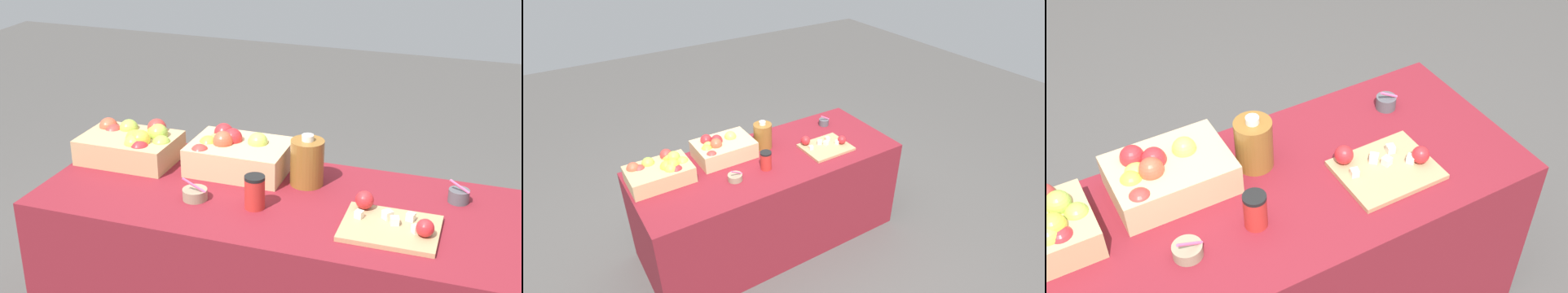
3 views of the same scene
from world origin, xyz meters
TOP-DOWN VIEW (x-y plane):
  - ground_plane at (0.00, 0.00)m, footprint 10.00×10.00m
  - table at (0.00, 0.00)m, footprint 1.90×0.76m
  - apple_crate_left at (-0.72, 0.14)m, footprint 0.41×0.27m
  - apple_crate_middle at (-0.26, 0.19)m, footprint 0.40×0.29m
  - cutting_board_front at (0.43, -0.10)m, footprint 0.34×0.28m
  - sample_bowl_near at (0.64, 0.19)m, footprint 0.08×0.08m
  - sample_bowl_mid at (-0.31, -0.12)m, footprint 0.10×0.10m
  - cider_jug at (0.05, 0.15)m, footprint 0.13×0.13m
  - coffee_cup at (-0.07, -0.11)m, footprint 0.08×0.08m

SIDE VIEW (x-z plane):
  - ground_plane at x=0.00m, z-range 0.00..0.00m
  - table at x=0.00m, z-range 0.00..0.74m
  - cutting_board_front at x=0.43m, z-range 0.72..0.80m
  - sample_bowl_mid at x=-0.31m, z-range 0.71..0.81m
  - sample_bowl_near at x=0.64m, z-range 0.72..0.82m
  - coffee_cup at x=-0.07m, z-range 0.74..0.87m
  - apple_crate_middle at x=-0.26m, z-range 0.73..0.90m
  - apple_crate_left at x=-0.72m, z-range 0.73..0.90m
  - cider_jug at x=0.05m, z-range 0.73..0.94m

